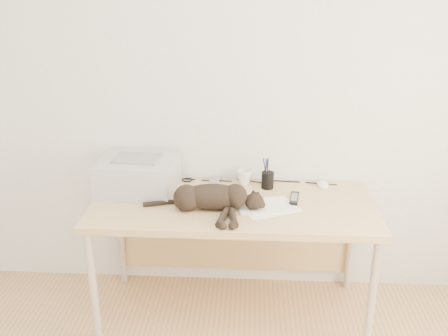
# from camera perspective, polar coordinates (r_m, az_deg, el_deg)

# --- Properties ---
(wall_back) EXTENTS (3.50, 0.00, 3.50)m
(wall_back) POSITION_cam_1_polar(r_m,az_deg,el_deg) (2.99, 1.41, 8.75)
(wall_back) COLOR white
(wall_back) RESTS_ON floor
(desk) EXTENTS (1.60, 0.70, 0.74)m
(desk) POSITION_cam_1_polar(r_m,az_deg,el_deg) (2.96, 1.11, -5.64)
(desk) COLOR tan
(desk) RESTS_ON floor
(printer) EXTENTS (0.47, 0.41, 0.21)m
(printer) POSITION_cam_1_polar(r_m,az_deg,el_deg) (2.99, -9.77, -0.73)
(printer) COLOR #B7B7BC
(printer) RESTS_ON desk
(papers) EXTENTS (0.38, 0.31, 0.01)m
(papers) POSITION_cam_1_polar(r_m,az_deg,el_deg) (2.78, 4.94, -4.41)
(papers) COLOR white
(papers) RESTS_ON desk
(cat) EXTENTS (0.68, 0.31, 0.15)m
(cat) POSITION_cam_1_polar(r_m,az_deg,el_deg) (2.72, -1.72, -3.48)
(cat) COLOR black
(cat) RESTS_ON desk
(mug) EXTENTS (0.13, 0.13, 0.09)m
(mug) POSITION_cam_1_polar(r_m,az_deg,el_deg) (3.06, 2.35, -1.05)
(mug) COLOR white
(mug) RESTS_ON desk
(pen_cup) EXTENTS (0.07, 0.07, 0.19)m
(pen_cup) POSITION_cam_1_polar(r_m,az_deg,el_deg) (3.01, 5.00, -1.35)
(pen_cup) COLOR black
(pen_cup) RESTS_ON desk
(remote_grey) EXTENTS (0.08, 0.20, 0.02)m
(remote_grey) POSITION_cam_1_polar(r_m,az_deg,el_deg) (3.06, -1.29, -1.78)
(remote_grey) COLOR gray
(remote_grey) RESTS_ON desk
(remote_black) EXTENTS (0.07, 0.17, 0.02)m
(remote_black) POSITION_cam_1_polar(r_m,az_deg,el_deg) (2.89, 8.03, -3.47)
(remote_black) COLOR black
(remote_black) RESTS_ON desk
(mouse) EXTENTS (0.08, 0.12, 0.04)m
(mouse) POSITION_cam_1_polar(r_m,az_deg,el_deg) (3.10, 11.24, -1.65)
(mouse) COLOR white
(mouse) RESTS_ON desk
(cable_tangle) EXTENTS (1.36, 0.08, 0.01)m
(cable_tangle) POSITION_cam_1_polar(r_m,az_deg,el_deg) (3.11, 1.29, -1.48)
(cable_tangle) COLOR black
(cable_tangle) RESTS_ON desk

